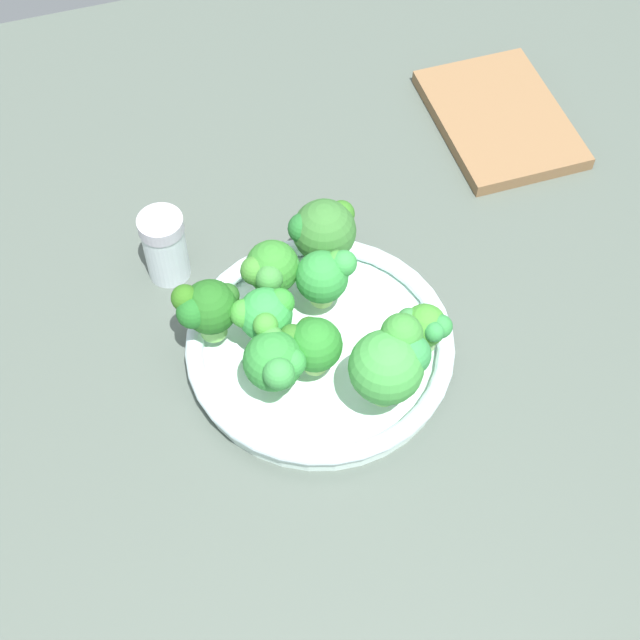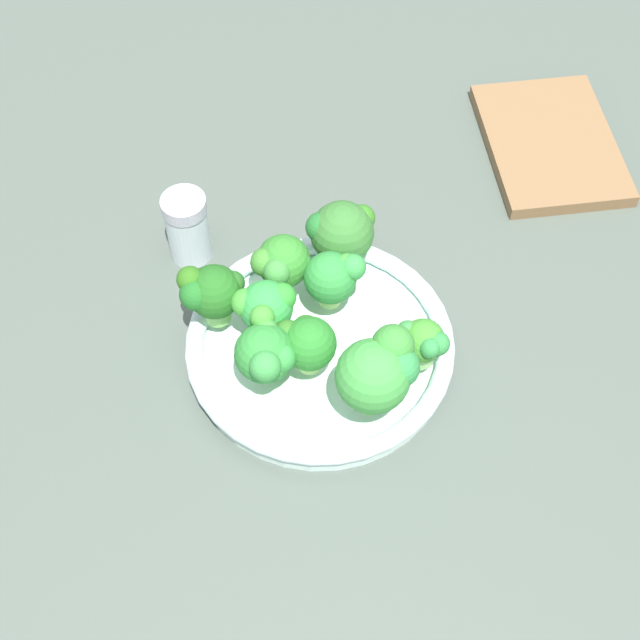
# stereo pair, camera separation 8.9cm
# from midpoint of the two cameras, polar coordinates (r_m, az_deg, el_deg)

# --- Properties ---
(ground_plane) EXTENTS (1.30, 1.30, 0.03)m
(ground_plane) POSITION_cam_midpoint_polar(r_m,az_deg,el_deg) (0.93, -0.73, -4.20)
(ground_plane) COLOR #4A554C
(bowl) EXTENTS (0.26, 0.26, 0.03)m
(bowl) POSITION_cam_midpoint_polar(r_m,az_deg,el_deg) (0.93, -2.74, -1.82)
(bowl) COLOR silver
(bowl) RESTS_ON ground_plane
(broccoli_floret_0) EXTENTS (0.06, 0.06, 0.06)m
(broccoli_floret_0) POSITION_cam_midpoint_polar(r_m,az_deg,el_deg) (0.92, -5.72, 2.87)
(broccoli_floret_0) COLOR #83B15E
(broccoli_floret_0) RESTS_ON bowl
(broccoli_floret_1) EXTENTS (0.07, 0.06, 0.07)m
(broccoli_floret_1) POSITION_cam_midpoint_polar(r_m,az_deg,el_deg) (0.85, -5.67, -2.71)
(broccoli_floret_1) COLOR #7ABF5B
(broccoli_floret_1) RESTS_ON bowl
(broccoli_floret_2) EXTENTS (0.05, 0.06, 0.07)m
(broccoli_floret_2) POSITION_cam_midpoint_polar(r_m,az_deg,el_deg) (0.89, -9.59, 0.54)
(broccoli_floret_2) COLOR #78BD59
(broccoli_floret_2) RESTS_ON bowl
(broccoli_floret_3) EXTENTS (0.06, 0.07, 0.07)m
(broccoli_floret_3) POSITION_cam_midpoint_polar(r_m,az_deg,el_deg) (0.94, -2.50, 5.21)
(broccoli_floret_3) COLOR #93CF73
(broccoli_floret_3) RESTS_ON bowl
(broccoli_floret_4) EXTENTS (0.06, 0.06, 0.07)m
(broccoli_floret_4) POSITION_cam_midpoint_polar(r_m,az_deg,el_deg) (0.88, -6.20, 0.12)
(broccoli_floret_4) COLOR #9ACC64
(broccoli_floret_4) RESTS_ON bowl
(broccoli_floret_5) EXTENTS (0.05, 0.06, 0.06)m
(broccoli_floret_5) POSITION_cam_midpoint_polar(r_m,az_deg,el_deg) (0.91, -2.49, 2.47)
(broccoli_floret_5) COLOR #9BC865
(broccoli_floret_5) RESTS_ON bowl
(broccoli_floret_6) EXTENTS (0.05, 0.06, 0.06)m
(broccoli_floret_6) POSITION_cam_midpoint_polar(r_m,az_deg,el_deg) (0.87, -3.38, -1.63)
(broccoli_floret_6) COLOR #A0CF6C
(broccoli_floret_6) RESTS_ON bowl
(broccoli_floret_7) EXTENTS (0.04, 0.05, 0.05)m
(broccoli_floret_7) POSITION_cam_midpoint_polar(r_m,az_deg,el_deg) (0.88, 3.50, -0.69)
(broccoli_floret_7) COLOR #8FC771
(broccoli_floret_7) RESTS_ON bowl
(broccoli_floret_8) EXTENTS (0.07, 0.08, 0.09)m
(broccoli_floret_8) POSITION_cam_midpoint_polar(r_m,az_deg,el_deg) (0.84, 1.26, -2.76)
(broccoli_floret_8) COLOR #7DBC5E
(broccoli_floret_8) RESTS_ON bowl
(cutting_board) EXTENTS (0.20, 0.14, 0.02)m
(cutting_board) POSITION_cam_midpoint_polar(r_m,az_deg,el_deg) (1.16, 8.50, 11.68)
(cutting_board) COLOR brown
(cutting_board) RESTS_ON ground_plane
(pepper_shaker) EXTENTS (0.05, 0.05, 0.08)m
(pepper_shaker) POSITION_cam_midpoint_polar(r_m,az_deg,el_deg) (0.99, -11.81, 4.16)
(pepper_shaker) COLOR silver
(pepper_shaker) RESTS_ON ground_plane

